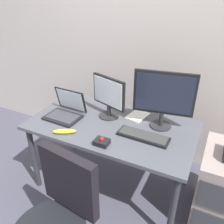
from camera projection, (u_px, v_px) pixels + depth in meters
ground_plane at (112, 183)px, 2.41m from camera, size 8.00×8.00×0.00m
back_wall at (146, 26)px, 2.31m from camera, size 6.00×0.10×2.80m
desk at (112, 131)px, 2.10m from camera, size 1.42×0.78×0.71m
monitor_main at (164, 97)px, 1.90m from camera, size 0.49×0.18×0.49m
monitor_side at (109, 96)px, 2.09m from camera, size 0.35×0.18×0.38m
keyboard at (143, 136)px, 1.89m from camera, size 0.41×0.15×0.03m
laptop at (66, 111)px, 2.16m from camera, size 0.32×0.28×0.24m
trackball_mouse at (102, 142)px, 1.81m from camera, size 0.11×0.09×0.07m
coffee_mug at (76, 100)px, 2.36m from camera, size 0.09×0.08×0.10m
paper_notepad at (138, 116)px, 2.18m from camera, size 0.19×0.23×0.01m
banana at (65, 131)px, 1.93m from camera, size 0.19×0.13×0.04m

